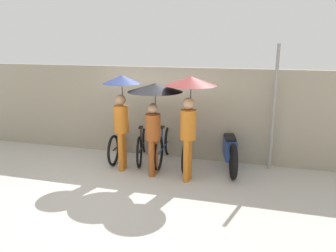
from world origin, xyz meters
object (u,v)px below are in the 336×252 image
pedestrian_center (155,101)px  pedestrian_trailing (190,99)px  parked_bicycle_2 (164,146)px  pedestrian_leading (122,100)px  parked_bicycle_3 (187,150)px  motorcycle (230,150)px  parked_bicycle_0 (120,143)px  parked_bicycle_1 (142,144)px

pedestrian_center → pedestrian_trailing: (0.76, -0.08, 0.07)m
parked_bicycle_2 → pedestrian_leading: (-0.77, -0.62, 1.16)m
parked_bicycle_3 → pedestrian_center: (-0.54, -0.71, 1.25)m
pedestrian_trailing → motorcycle: pedestrian_trailing is taller
parked_bicycle_0 → parked_bicycle_2: 1.11m
parked_bicycle_2 → parked_bicycle_3: 0.56m
parked_bicycle_0 → pedestrian_center: size_ratio=0.87×
parked_bicycle_1 → motorcycle: bearing=-102.0°
parked_bicycle_0 → pedestrian_trailing: pedestrian_trailing is taller
parked_bicycle_2 → pedestrian_leading: size_ratio=0.88×
parked_bicycle_2 → pedestrian_center: pedestrian_center is taller
parked_bicycle_2 → motorcycle: size_ratio=0.91×
parked_bicycle_2 → pedestrian_trailing: pedestrian_trailing is taller
parked_bicycle_1 → parked_bicycle_2: (0.56, -0.03, 0.02)m
motorcycle → parked_bicycle_3: bearing=82.5°
pedestrian_trailing → pedestrian_leading: bearing=179.0°
parked_bicycle_0 → parked_bicycle_3: size_ratio=1.04×
pedestrian_trailing → motorcycle: (0.76, 0.86, -1.26)m
parked_bicycle_1 → pedestrian_center: 1.55m
parked_bicycle_1 → pedestrian_leading: bearing=149.4°
parked_bicycle_3 → pedestrian_center: size_ratio=0.83×
parked_bicycle_0 → pedestrian_trailing: size_ratio=0.80×
parked_bicycle_2 → motorcycle: 1.54m
parked_bicycle_0 → pedestrian_leading: pedestrian_leading is taller
parked_bicycle_3 → motorcycle: 0.98m
pedestrian_leading → motorcycle: (2.30, 0.69, -1.14)m
pedestrian_trailing → parked_bicycle_0: bearing=163.1°
pedestrian_leading → pedestrian_center: pedestrian_leading is taller
pedestrian_leading → motorcycle: 2.66m
pedestrian_trailing → motorcycle: bearing=53.9°
parked_bicycle_2 → pedestrian_leading: pedestrian_leading is taller
parked_bicycle_3 → motorcycle: bearing=-91.2°
parked_bicycle_3 → pedestrian_leading: pedestrian_leading is taller
parked_bicycle_3 → pedestrian_trailing: bearing=-170.1°
motorcycle → pedestrian_leading: bearing=94.6°
pedestrian_leading → parked_bicycle_2: bearing=34.4°
parked_bicycle_0 → pedestrian_center: bearing=-127.4°
parked_bicycle_0 → parked_bicycle_2: bearing=-94.2°
parked_bicycle_0 → pedestrian_center: pedestrian_center is taller
parked_bicycle_3 → pedestrian_center: pedestrian_center is taller
parked_bicycle_0 → parked_bicycle_2: parked_bicycle_0 is taller
parked_bicycle_0 → pedestrian_leading: (0.34, -0.60, 1.19)m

